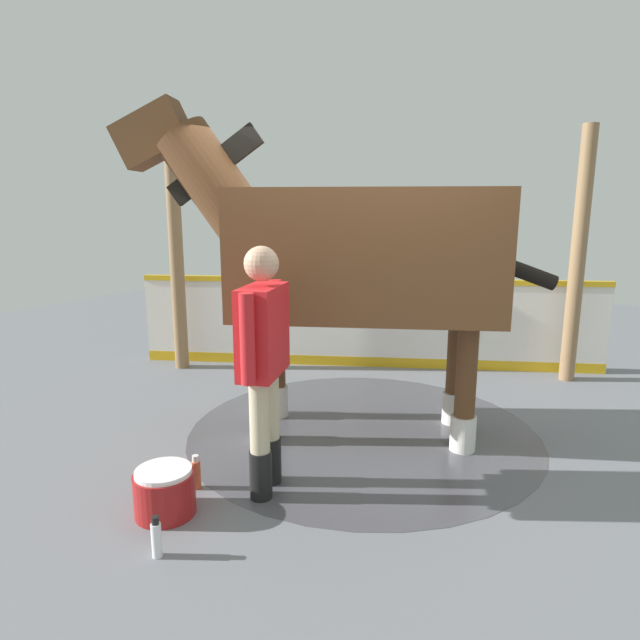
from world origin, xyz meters
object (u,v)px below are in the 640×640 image
Objects in this scene: handler at (263,355)px; bottle_shampoo at (156,538)px; horse at (349,254)px; wash_bucket at (165,492)px; bottle_spray at (196,473)px.

handler is 6.83× the size of bottle_shampoo.
wash_bucket is at bearing 52.82° from horse.
bottle_shampoo is (-2.04, 0.16, -1.41)m from horse.
wash_bucket is at bearing 38.79° from bottle_shampoo.
handler is at bearing -7.28° from bottle_shampoo.
handler is at bearing -62.90° from bottle_spray.
horse reaches higher than bottle_spray.
wash_bucket is 1.57× the size of bottle_spray.
wash_bucket reaches higher than bottle_spray.
horse is 13.76× the size of bottle_shampoo.
wash_bucket is 0.34m from bottle_spray.
bottle_shampoo is 0.74m from bottle_spray.
horse is 2.02m from bottle_spray.
horse is at bearing -4.60° from bottle_shampoo.
bottle_spray is (-0.22, 0.43, -0.84)m from handler.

